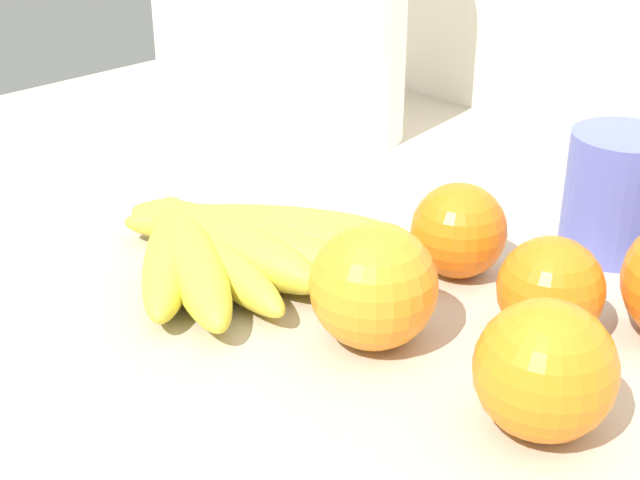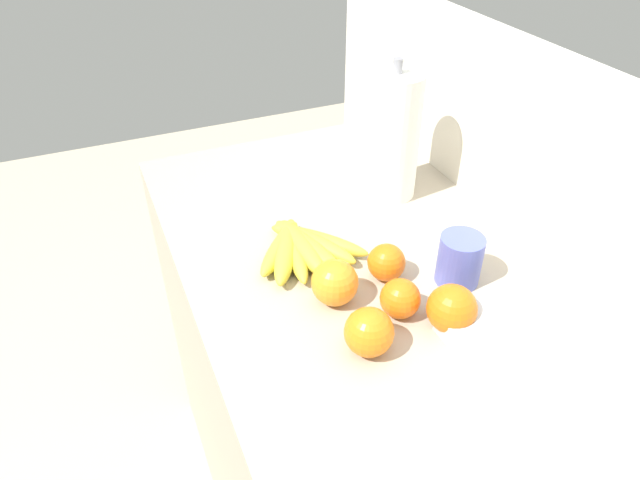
# 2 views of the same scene
# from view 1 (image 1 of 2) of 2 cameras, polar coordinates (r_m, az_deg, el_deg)

# --- Properties ---
(banana_bunch) EXTENTS (0.22, 0.23, 0.04)m
(banana_bunch) POSITION_cam_1_polar(r_m,az_deg,el_deg) (0.69, -5.87, -0.29)
(banana_bunch) COLOR gold
(banana_bunch) RESTS_ON counter
(orange_right) EXTENTS (0.07, 0.07, 0.07)m
(orange_right) POSITION_cam_1_polar(r_m,az_deg,el_deg) (0.68, 8.46, 0.58)
(orange_right) COLOR orange
(orange_right) RESTS_ON counter
(orange_center) EXTENTS (0.08, 0.08, 0.08)m
(orange_center) POSITION_cam_1_polar(r_m,az_deg,el_deg) (0.52, 13.55, -7.72)
(orange_center) COLOR orange
(orange_center) RESTS_ON counter
(orange_front) EXTENTS (0.08, 0.08, 0.08)m
(orange_front) POSITION_cam_1_polar(r_m,az_deg,el_deg) (0.59, 3.28, -2.82)
(orange_front) COLOR orange
(orange_front) RESTS_ON counter
(orange_back_left) EXTENTS (0.07, 0.07, 0.07)m
(orange_back_left) POSITION_cam_1_polar(r_m,az_deg,el_deg) (0.61, 13.87, -2.93)
(orange_back_left) COLOR orange
(orange_back_left) RESTS_ON counter
(mug) EXTENTS (0.08, 0.08, 0.09)m
(mug) POSITION_cam_1_polar(r_m,az_deg,el_deg) (0.74, 17.68, 2.73)
(mug) COLOR #5661BF
(mug) RESTS_ON counter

